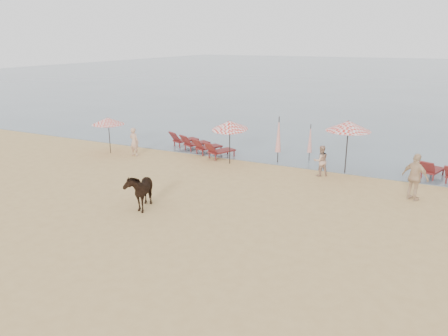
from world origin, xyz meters
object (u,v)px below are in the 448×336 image
Objects in this scene: lounger_cluster_left at (200,144)px; beachgoer_right_b at (415,177)px; beachgoer_right_a at (321,161)px; umbrella_open_right at (349,126)px; umbrella_open_left_a at (108,121)px; umbrella_closed_right at (279,135)px; umbrella_closed_left at (310,139)px; beachgoer_left at (134,142)px; cow at (140,190)px; umbrella_open_left_b at (230,125)px.

lounger_cluster_left is 2.34× the size of beachgoer_right_b.
lounger_cluster_left is at bearing -48.93° from beachgoer_right_a.
umbrella_open_left_a is at bearing 176.38° from umbrella_open_right.
umbrella_closed_left is at bearing 36.19° from umbrella_closed_right.
lounger_cluster_left is 2.85× the size of beachgoer_left.
umbrella_closed_right is at bearing 2.63° from umbrella_open_left_a.
beachgoer_right_b is (9.53, 5.62, 0.24)m from cow.
beachgoer_left is at bearing -116.77° from lounger_cluster_left.
lounger_cluster_left is 2.25× the size of umbrella_closed_left.
umbrella_open_left_b is 5.74m from beachgoer_left.
lounger_cluster_left is at bearing -137.09° from beachgoer_left.
umbrella_closed_right reaches higher than umbrella_open_left_b.
umbrella_closed_right reaches higher than lounger_cluster_left.
umbrella_open_right reaches higher than umbrella_closed_right.
umbrella_closed_left is (3.66, 2.28, -0.82)m from umbrella_open_left_b.
umbrella_closed_right reaches higher than beachgoer_right_b.
beachgoer_right_b is at bearing -35.39° from umbrella_closed_left.
umbrella_closed_right is (2.25, 1.24, -0.53)m from umbrella_open_left_b.
beachgoer_right_b is (5.44, -3.86, -0.27)m from umbrella_closed_left.
umbrella_closed_left reaches higher than cow.
lounger_cluster_left is 2.61× the size of cow.
lounger_cluster_left is at bearing 14.58° from beachgoer_right_b.
umbrella_closed_left is at bearing 6.03° from umbrella_open_left_a.
umbrella_open_left_b is 4.39m from umbrella_closed_left.
cow is at bearing -116.84° from umbrella_open_left_b.
umbrella_open_left_b is 5.03m from beachgoer_right_a.
lounger_cluster_left is 1.91× the size of umbrella_open_left_b.
lounger_cluster_left is 4.98m from umbrella_closed_right.
cow is at bearing -107.62° from umbrella_closed_right.
beachgoer_right_a is at bearing -23.37° from umbrella_open_left_b.
cow is 11.07m from beachgoer_right_b.
umbrella_closed_left reaches higher than beachgoer_left.
umbrella_open_right is 1.34× the size of beachgoer_right_b.
beachgoer_left is at bearing 165.87° from umbrella_open_left_b.
umbrella_open_left_a is 0.87× the size of umbrella_open_left_b.
umbrella_open_left_a reaches higher than beachgoer_left.
beachgoer_right_b is at bearing 9.79° from cow.
umbrella_open_right reaches higher than beachgoer_right_b.
beachgoer_right_a is (5.28, 7.20, 0.01)m from cow.
beachgoer_right_a reaches higher than cow.
umbrella_open_right is at bearing -14.25° from umbrella_open_left_b.
umbrella_open_left_a is 16.28m from beachgoer_right_b.
lounger_cluster_left is 7.60m from beachgoer_right_a.
umbrella_closed_right is 1.28× the size of beachgoer_right_b.
beachgoer_left is (-2.91, -2.31, 0.34)m from lounger_cluster_left.
beachgoer_right_a is at bearing 13.98° from lounger_cluster_left.
umbrella_open_left_b reaches higher than umbrella_closed_left.
beachgoer_right_b is at bearing -22.40° from umbrella_closed_right.
cow is at bearing -51.09° from lounger_cluster_left.
beachgoer_left is (-5.09, 6.30, 0.06)m from cow.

